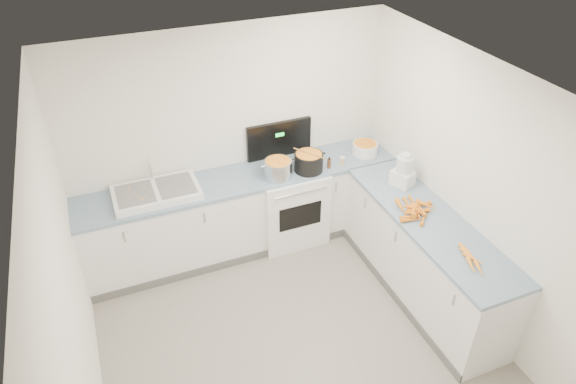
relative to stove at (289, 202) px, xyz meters
name	(u,v)px	position (x,y,z in m)	size (l,w,h in m)	color
floor	(303,355)	(-0.55, -1.69, -0.47)	(3.50, 4.00, 0.00)	gray
ceiling	(310,107)	(-0.55, -1.69, 2.03)	(3.50, 4.00, 0.00)	white
wall_back	(231,139)	(-0.55, 0.31, 0.78)	(3.50, 2.50, 0.00)	white
wall_left	(71,317)	(-2.30, -1.69, 0.78)	(4.00, 2.50, 0.00)	white
wall_right	(485,203)	(1.20, -1.69, 0.78)	(4.00, 2.50, 0.00)	white
counter_back	(243,212)	(-0.55, 0.01, 0.00)	(3.50, 0.62, 0.94)	white
counter_right	(424,256)	(0.90, -1.39, 0.00)	(0.62, 2.20, 0.94)	white
stove	(289,202)	(0.00, 0.00, 0.00)	(0.76, 0.65, 1.36)	white
sink	(156,192)	(-1.45, 0.02, 0.50)	(0.86, 0.52, 0.31)	white
steel_pot	(278,170)	(-0.18, -0.13, 0.56)	(0.30, 0.30, 0.22)	silver
black_pot	(309,163)	(0.18, -0.13, 0.56)	(0.31, 0.31, 0.22)	black
wooden_spoon	(309,153)	(0.18, -0.13, 0.68)	(0.02, 0.02, 0.39)	#AD7A47
mixing_bowl	(365,148)	(0.93, -0.04, 0.53)	(0.29, 0.29, 0.13)	white
extract_bottle	(329,164)	(0.41, -0.17, 0.52)	(0.04, 0.04, 0.11)	#593319
spice_jar	(342,161)	(0.58, -0.16, 0.50)	(0.05, 0.05, 0.08)	#E5B266
food_processor	(403,172)	(0.97, -0.76, 0.62)	(0.25, 0.27, 0.37)	white
carrot_pile	(415,210)	(0.81, -1.24, 0.50)	(0.44, 0.46, 0.09)	orange
peeled_carrots	(471,259)	(0.87, -2.00, 0.49)	(0.17, 0.41, 0.04)	orange
peelings	(137,194)	(-1.64, -0.01, 0.54)	(0.23, 0.28, 0.01)	tan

